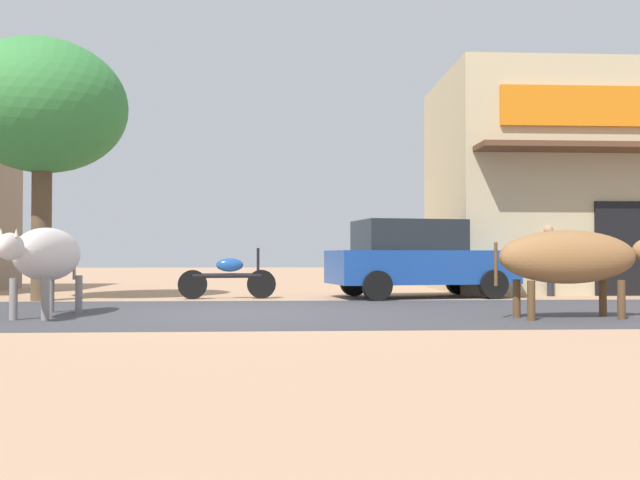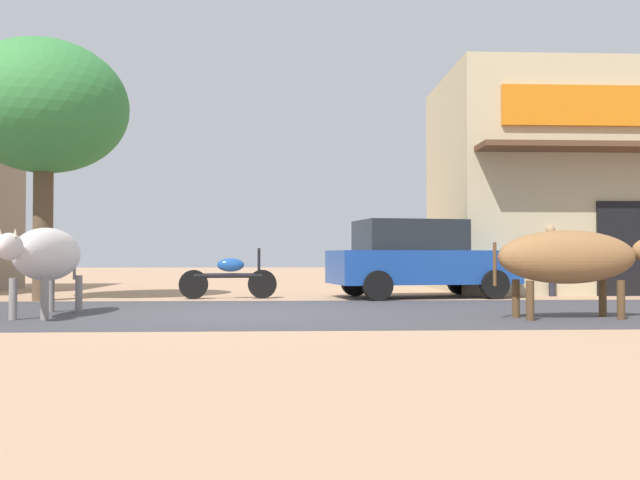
% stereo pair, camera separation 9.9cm
% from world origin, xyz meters
% --- Properties ---
extents(ground, '(80.00, 80.00, 0.00)m').
position_xyz_m(ground, '(0.00, 0.00, 0.00)').
color(ground, tan).
extents(asphalt_road, '(72.00, 5.47, 0.00)m').
position_xyz_m(asphalt_road, '(0.00, 0.00, 0.00)').
color(asphalt_road, '#3F3F44').
rests_on(asphalt_road, ground).
extents(storefront_right_club, '(7.63, 5.36, 5.40)m').
position_xyz_m(storefront_right_club, '(8.76, 6.27, 2.71)').
color(storefront_right_club, tan).
rests_on(storefront_right_club, ground).
extents(roadside_tree, '(3.30, 3.30, 5.18)m').
position_xyz_m(roadside_tree, '(-3.86, 3.00, 3.83)').
color(roadside_tree, brown).
rests_on(roadside_tree, ground).
extents(parked_hatchback_car, '(4.09, 2.37, 1.64)m').
position_xyz_m(parked_hatchback_car, '(3.77, 3.66, 0.84)').
color(parked_hatchback_car, '#1A4497').
rests_on(parked_hatchback_car, ground).
extents(parked_motorcycle, '(2.01, 0.29, 1.05)m').
position_xyz_m(parked_motorcycle, '(-0.21, 3.42, 0.47)').
color(parked_motorcycle, black).
rests_on(parked_motorcycle, ground).
extents(cow_near_brown, '(0.75, 2.62, 1.31)m').
position_xyz_m(cow_near_brown, '(-2.56, -0.57, 0.90)').
color(cow_near_brown, beige).
rests_on(cow_near_brown, ground).
extents(cow_far_dark, '(2.66, 0.85, 1.26)m').
position_xyz_m(cow_far_dark, '(5.03, -1.29, 0.87)').
color(cow_far_dark, olive).
rests_on(cow_far_dark, ground).
extents(pedestrian_by_shop, '(0.35, 0.61, 1.57)m').
position_xyz_m(pedestrian_by_shop, '(6.78, 4.05, 0.91)').
color(pedestrian_by_shop, '#262633').
rests_on(pedestrian_by_shop, ground).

